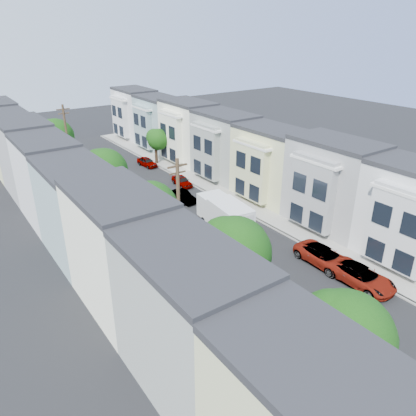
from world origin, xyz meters
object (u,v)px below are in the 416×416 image
tree_c (149,209)px  parked_right_d (147,162)px  parked_right_b (324,257)px  utility_pole_near (179,223)px  fedex_truck (225,215)px  parked_right_c (182,181)px  lead_sedan (183,196)px  parked_left_b (283,339)px  parked_right_a (361,277)px  tree_a (344,339)px  utility_pole_far (68,146)px  tree_d (104,172)px  tree_e (55,137)px  parked_left_c (219,287)px  tree_far_r (157,140)px  tree_b (233,254)px  parked_left_d (136,219)px

tree_c → parked_right_d: tree_c is taller
tree_c → parked_right_b: (11.20, -9.73, -3.78)m
utility_pole_near → parked_right_b: bearing=-23.6°
fedex_truck → parked_right_c: (3.24, 13.15, -1.21)m
lead_sedan → parked_right_b: (2.59, -18.41, 0.12)m
parked_left_b → parked_right_a: 9.89m
tree_a → utility_pole_far: 40.89m
tree_a → fedex_truck: size_ratio=1.08×
tree_d → tree_e: bearing=90.0°
tree_c → utility_pole_far: utility_pole_far is taller
parked_left_c → parked_right_c: parked_left_c is taller
utility_pole_near → tree_c: bearing=90.0°
utility_pole_near → parked_right_c: (11.20, 17.89, -4.52)m
tree_c → utility_pole_far: (0.00, 21.17, 0.62)m
tree_e → tree_far_r: size_ratio=1.47×
tree_b → parked_left_d: 18.14m
parked_right_a → tree_far_r: bearing=86.9°
lead_sedan → tree_e: bearing=111.9°
tree_d → tree_c: bearing=-90.0°
parked_left_d → tree_d: bearing=113.3°
tree_far_r → parked_right_d: bearing=-171.7°
tree_d → tree_far_r: 18.65m
tree_e → tree_far_r: tree_e is taller
tree_b → tree_far_r: size_ratio=1.56×
tree_far_r → utility_pole_near: 30.75m
utility_pole_near → parked_left_d: 11.89m
tree_d → utility_pole_near: size_ratio=0.74×
fedex_truck → tree_b: bearing=-118.5°
tree_a → lead_sedan: (8.62, 28.40, -4.41)m
parked_left_b → parked_left_c: parked_left_c is taller
fedex_truck → parked_right_a: fedex_truck is taller
utility_pole_near → parked_left_d: bearing=82.7°
parked_right_b → tree_b: bearing=-171.4°
fedex_truck → lead_sedan: (0.66, 8.77, -1.21)m
tree_far_r → parked_right_c: 10.45m
fedex_truck → lead_sedan: bearing=92.6°
tree_far_r → lead_sedan: (-4.58, -14.22, -2.92)m
lead_sedan → parked_right_c: bearing=55.6°
tree_d → parked_left_c: bearing=-85.5°
utility_pole_near → parked_right_d: 29.98m
tree_far_r → parked_left_b: bearing=-107.4°
tree_d → parked_right_d: tree_d is taller
parked_right_d → tree_d: bearing=-136.6°
tree_c → parked_left_c: tree_c is taller
utility_pole_near → parked_right_b: (11.20, -4.90, -4.40)m
tree_a → tree_d: 29.53m
tree_b → parked_right_b: (11.20, 1.56, -4.87)m
tree_a → parked_right_a: tree_a is taller
tree_b → parked_right_d: tree_b is taller
utility_pole_near → tree_far_r: bearing=64.6°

